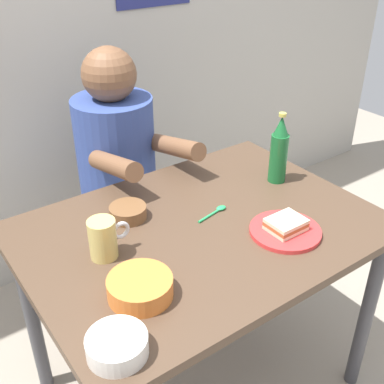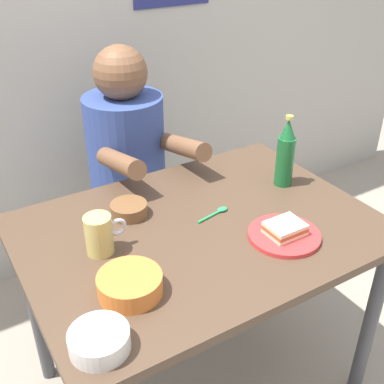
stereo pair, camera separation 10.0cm
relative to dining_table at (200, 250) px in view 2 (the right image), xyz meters
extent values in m
plane|color=gray|center=(0.00, 0.00, -0.65)|extent=(6.00, 6.00, 0.00)
cube|color=#4C3828|center=(0.00, 0.00, 0.08)|extent=(1.10, 0.80, 0.03)
cylinder|color=#3F3F44|center=(0.49, -0.34, -0.29)|extent=(0.05, 0.05, 0.71)
cylinder|color=#3F3F44|center=(-0.49, 0.34, -0.29)|extent=(0.05, 0.05, 0.71)
cylinder|color=#3F3F44|center=(0.49, 0.34, -0.29)|extent=(0.05, 0.05, 0.71)
cylinder|color=#4C4C51|center=(0.03, 0.63, -0.44)|extent=(0.08, 0.08, 0.41)
cylinder|color=brown|center=(0.03, 0.63, -0.22)|extent=(0.34, 0.34, 0.04)
cylinder|color=#33478C|center=(0.03, 0.63, 0.06)|extent=(0.32, 0.32, 0.52)
sphere|color=brown|center=(0.03, 0.63, 0.42)|extent=(0.21, 0.21, 0.21)
cylinder|color=brown|center=(-0.10, 0.38, 0.18)|extent=(0.07, 0.31, 0.14)
cylinder|color=brown|center=(0.16, 0.38, 0.18)|extent=(0.07, 0.31, 0.14)
cylinder|color=red|center=(0.19, -0.18, 0.10)|extent=(0.22, 0.22, 0.01)
cube|color=beige|center=(0.19, -0.18, 0.11)|extent=(0.11, 0.09, 0.01)
cube|color=#9E592D|center=(0.19, -0.18, 0.13)|extent=(0.11, 0.09, 0.01)
cube|color=beige|center=(0.19, -0.18, 0.14)|extent=(0.11, 0.09, 0.01)
cylinder|color=#D1BC66|center=(-0.32, 0.04, 0.15)|extent=(0.08, 0.08, 0.12)
torus|color=silver|center=(-0.26, 0.04, 0.16)|extent=(0.06, 0.01, 0.06)
cylinder|color=#19602D|center=(0.40, 0.08, 0.18)|extent=(0.06, 0.06, 0.18)
cone|color=#19602D|center=(0.40, 0.08, 0.31)|extent=(0.05, 0.05, 0.07)
cylinder|color=#BFB74C|center=(0.40, 0.08, 0.35)|extent=(0.03, 0.03, 0.01)
cylinder|color=brown|center=(-0.16, 0.18, 0.11)|extent=(0.12, 0.12, 0.04)
cylinder|color=brown|center=(-0.16, 0.18, 0.12)|extent=(0.10, 0.10, 0.02)
cylinder|color=silver|center=(-0.45, -0.29, 0.12)|extent=(0.14, 0.14, 0.05)
cylinder|color=tan|center=(-0.45, -0.29, 0.13)|extent=(0.11, 0.11, 0.02)
cylinder|color=orange|center=(-0.32, -0.16, 0.12)|extent=(0.17, 0.17, 0.05)
cylinder|color=#B25B2D|center=(-0.32, -0.16, 0.13)|extent=(0.14, 0.14, 0.02)
cylinder|color=#26A559|center=(0.06, 0.03, 0.10)|extent=(0.11, 0.03, 0.01)
ellipsoid|color=#26A559|center=(0.11, 0.04, 0.10)|extent=(0.04, 0.02, 0.01)
camera|label=1|loc=(-0.75, -0.99, 0.95)|focal=44.82mm
camera|label=2|loc=(-0.67, -1.05, 0.95)|focal=44.82mm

